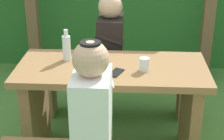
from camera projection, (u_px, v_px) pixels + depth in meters
The scene contains 7 objects.
picnic_table at pixel (112, 96), 2.78m from camera, with size 1.40×0.64×0.77m.
bench_far at pixel (116, 85), 3.40m from camera, with size 1.40×0.24×0.45m.
person_white_shirt at pixel (92, 104), 2.14m from camera, with size 0.25×0.35×0.72m.
person_black_coat at pixel (110, 38), 3.21m from camera, with size 0.25×0.35×0.72m.
drinking_glass at pixel (144, 64), 2.58m from camera, with size 0.07×0.07×0.10m, color silver.
bottle_left at pixel (67, 47), 2.74m from camera, with size 0.06×0.06×0.24m.
cell_phone at pixel (116, 73), 2.56m from camera, with size 0.07×0.14×0.01m, color black.
Camera 1 is at (0.14, -2.45, 1.84)m, focal length 58.60 mm.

